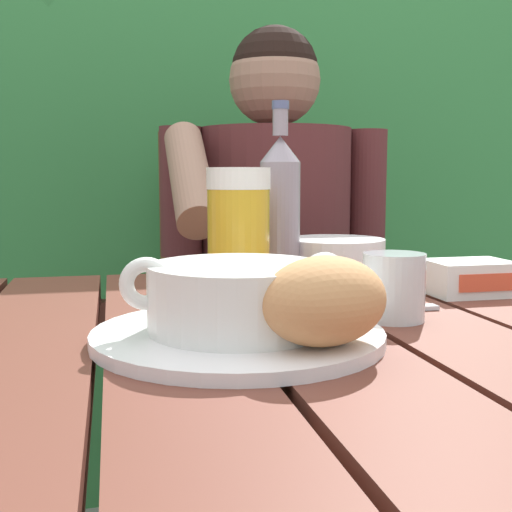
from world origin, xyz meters
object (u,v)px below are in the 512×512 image
Objects in this scene: beer_bottle at (280,207)px; diner_bowl at (335,258)px; serving_plate at (238,335)px; chair_near_diner at (257,353)px; person_eating at (277,273)px; bread_roll at (324,301)px; beer_glass at (239,231)px; butter_tub at (469,278)px; water_glass_small at (394,287)px; soup_bowl at (238,295)px; table_knife at (359,309)px.

beer_bottle is 1.73× the size of diner_bowl.
serving_plate is 0.36m from beer_bottle.
chair_near_diner is 0.84× the size of person_eating.
chair_near_diner is at bearing 89.20° from person_eating.
bread_roll is 0.88× the size of beer_glass.
beer_bottle is 2.43× the size of butter_tub.
serving_plate is at bearing -103.89° from chair_near_diner.
bread_roll is 0.32m from beer_glass.
chair_near_diner is 0.97m from serving_plate.
chair_near_diner is at bearing 80.54° from beer_bottle.
beer_glass is (-0.17, -0.45, 0.13)m from person_eating.
chair_near_diner is 13.89× the size of water_glass_small.
person_eating is 0.35m from diner_bowl.
beer_bottle reaches higher than water_glass_small.
bread_roll reaches higher than soup_bowl.
serving_plate is 1.66× the size of beer_glass.
diner_bowl reaches higher than serving_plate.
chair_near_diner reaches higher than diner_bowl.
person_eating reaches higher than table_knife.
serving_plate is (-0.22, -0.90, 0.28)m from chair_near_diner.
person_eating is 0.50m from beer_glass.
bread_roll is at bearing -134.05° from water_glass_small.
person_eating is 8.02× the size of diner_bowl.
beer_bottle is at bearing 68.63° from serving_plate.
bread_roll is (0.06, -0.07, 0.05)m from serving_plate.
beer_glass is 0.24m from water_glass_small.
beer_bottle is at bearing -99.46° from chair_near_diner.
bread_roll is at bearing -99.15° from beer_bottle.
butter_tub is at bearing -75.92° from person_eating.
water_glass_small is at bearing -77.53° from beer_bottle.
soup_bowl is 0.84× the size of beer_bottle.
table_knife is 0.26m from diner_bowl.
beer_bottle reaches higher than butter_tub.
beer_bottle reaches higher than bread_roll.
chair_near_diner is at bearing 75.13° from beer_glass.
beer_bottle is (0.13, 0.32, 0.07)m from soup_bowl.
table_knife is at bearing -157.56° from butter_tub.
soup_bowl is at bearing -111.37° from beer_bottle.
serving_plate is at bearing -153.39° from butter_tub.
bread_roll is 1.99× the size of water_glass_small.
bread_roll is (-0.16, -0.97, 0.32)m from chair_near_diner.
table_knife is (0.10, 0.17, -0.05)m from bread_roll.
chair_near_diner reaches higher than table_knife.
person_eating is at bearing 72.50° from serving_plate.
table_knife is 1.05× the size of diner_bowl.
diner_bowl is (0.06, 0.25, 0.03)m from table_knife.
water_glass_small reaches higher than diner_bowl.
soup_bowl is 1.38× the size of table_knife.
soup_bowl reaches higher than diner_bowl.
beer_bottle is at bearing 44.33° from beer_glass.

